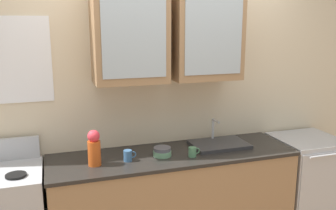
# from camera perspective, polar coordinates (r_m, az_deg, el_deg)

# --- Properties ---
(back_wall_unit) EXTENTS (4.44, 0.46, 2.88)m
(back_wall_unit) POSITION_cam_1_polar(r_m,az_deg,el_deg) (3.28, -0.96, 5.09)
(back_wall_unit) COLOR beige
(back_wall_unit) RESTS_ON ground_plane
(counter) EXTENTS (2.09, 0.63, 0.89)m
(counter) POSITION_cam_1_polar(r_m,az_deg,el_deg) (3.32, 0.85, -14.73)
(counter) COLOR #93704C
(counter) RESTS_ON ground_plane
(sink_faucet) EXTENTS (0.50, 0.34, 0.22)m
(sink_faucet) POSITION_cam_1_polar(r_m,az_deg,el_deg) (3.35, 7.94, -5.99)
(sink_faucet) COLOR #2D2D30
(sink_faucet) RESTS_ON counter
(bowl_stack) EXTENTS (0.15, 0.15, 0.07)m
(bowl_stack) POSITION_cam_1_polar(r_m,az_deg,el_deg) (3.07, -0.90, -7.27)
(bowl_stack) COLOR #669972
(bowl_stack) RESTS_ON counter
(vase) EXTENTS (0.10, 0.10, 0.28)m
(vase) POSITION_cam_1_polar(r_m,az_deg,el_deg) (2.90, -11.43, -6.59)
(vase) COLOR #BF4C19
(vase) RESTS_ON counter
(cup_near_sink) EXTENTS (0.10, 0.06, 0.08)m
(cup_near_sink) POSITION_cam_1_polar(r_m,az_deg,el_deg) (3.06, 3.86, -7.28)
(cup_near_sink) COLOR #4C7F59
(cup_near_sink) RESTS_ON counter
(cup_near_bowls) EXTENTS (0.10, 0.07, 0.09)m
(cup_near_bowls) POSITION_cam_1_polar(r_m,az_deg,el_deg) (2.97, -6.22, -7.83)
(cup_near_bowls) COLOR #38608C
(cup_near_bowls) RESTS_ON counter
(dishwasher) EXTENTS (0.60, 0.61, 0.89)m
(dishwasher) POSITION_cam_1_polar(r_m,az_deg,el_deg) (3.94, 20.49, -11.03)
(dishwasher) COLOR #ADAFB5
(dishwasher) RESTS_ON ground_plane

